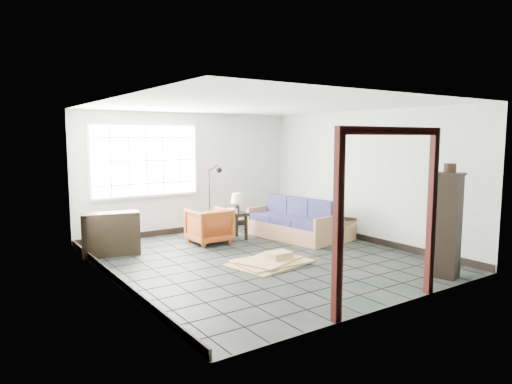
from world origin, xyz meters
TOP-DOWN VIEW (x-y plane):
  - ground at (0.00, 0.00)m, footprint 5.50×5.50m
  - room_shell at (0.00, 0.03)m, footprint 5.02×5.52m
  - window_panel at (-1.00, 2.70)m, footprint 2.32×0.08m
  - doorway_trim at (0.00, -2.70)m, footprint 1.80×0.08m
  - futon_sofa at (1.44, 0.92)m, footprint 0.99×1.97m
  - armchair at (-0.18, 1.53)m, footprint 0.74×0.69m
  - side_table at (0.36, 1.53)m, footprint 0.53×0.53m
  - table_lamp at (0.42, 1.46)m, footprint 0.28×0.28m
  - projector at (0.30, 1.51)m, footprint 0.29×0.25m
  - floor_lamp at (0.41, 2.38)m, footprint 0.44×0.27m
  - console_shelf at (-2.06, 1.69)m, footprint 1.04×0.59m
  - tall_shelf at (1.65, -2.40)m, footprint 0.43×0.50m
  - pot at (1.72, -2.37)m, footprint 0.20×0.20m
  - open_box at (2.15, 0.23)m, footprint 0.88×0.59m
  - cardboard_pile at (-0.06, -0.38)m, footprint 1.44×1.15m

SIDE VIEW (x-z plane):
  - ground at x=0.00m, z-range 0.00..0.00m
  - cardboard_pile at x=-0.06m, z-range -0.04..0.14m
  - open_box at x=2.15m, z-range -0.06..0.39m
  - futon_sofa at x=1.44m, z-range -0.12..0.72m
  - armchair at x=-0.18m, z-range 0.00..0.76m
  - console_shelf at x=-2.06m, z-range 0.00..0.76m
  - side_table at x=0.36m, z-range 0.18..0.74m
  - projector at x=0.30m, z-range 0.56..0.64m
  - floor_lamp at x=0.41m, z-range 0.05..1.54m
  - tall_shelf at x=1.65m, z-range 0.01..1.58m
  - table_lamp at x=0.42m, z-range 0.63..1.03m
  - doorway_trim at x=0.00m, z-range 0.28..2.48m
  - window_panel at x=-1.00m, z-range 0.84..2.36m
  - pot at x=1.72m, z-range 1.56..1.69m
  - room_shell at x=0.00m, z-range 0.37..2.98m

